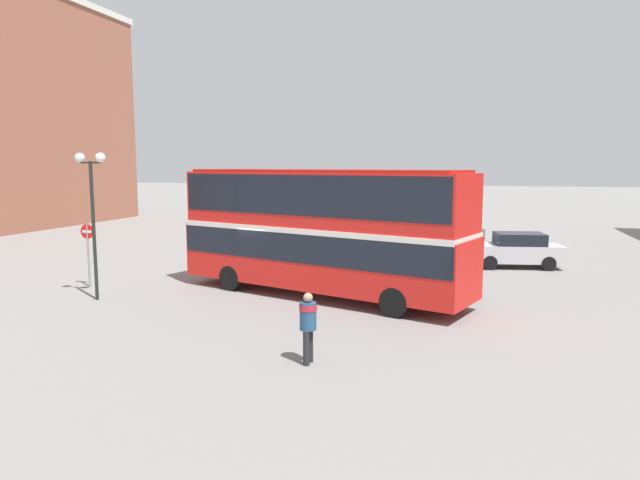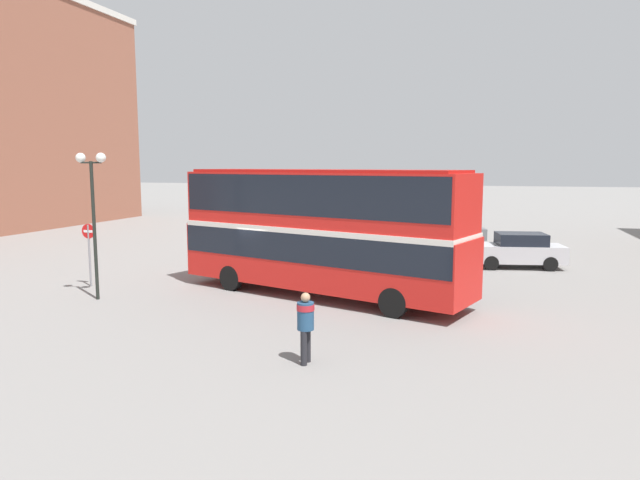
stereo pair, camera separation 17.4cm
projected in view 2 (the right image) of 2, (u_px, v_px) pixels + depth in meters
ground_plane at (276, 290)px, 22.13m from camera, size 240.00×240.00×0.00m
double_decker_bus at (320, 225)px, 20.80m from camera, size 11.56×5.99×4.67m
pedestrian_foreground at (306, 320)px, 13.81m from camera, size 0.45×0.45×1.77m
parked_car_kerb_near at (451, 231)px, 35.40m from camera, size 4.31×2.62×1.50m
parked_car_kerb_far at (518, 250)px, 26.94m from camera, size 4.50×2.52×1.64m
parked_car_side_street at (344, 224)px, 39.04m from camera, size 4.57×2.59×1.67m
street_lamp_twin_globe at (92, 192)px, 20.14m from camera, size 1.18×0.34×5.25m
no_entry_sign at (89, 245)px, 22.65m from camera, size 0.59×0.08×2.52m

